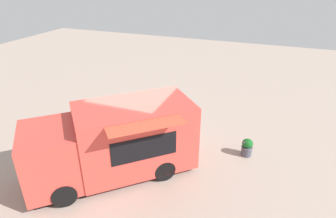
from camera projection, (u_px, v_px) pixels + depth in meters
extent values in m
plane|color=#A99587|center=(137.00, 151.00, 11.19)|extent=(40.00, 40.00, 0.00)
cube|color=#DF443A|center=(135.00, 135.00, 9.66)|extent=(4.13, 4.22, 2.26)
cube|color=#DF443A|center=(51.00, 157.00, 8.84)|extent=(2.60, 2.57, 1.91)
cube|color=#21232D|center=(20.00, 154.00, 8.43)|extent=(1.26, 1.17, 0.73)
cube|color=black|center=(145.00, 149.00, 8.71)|extent=(1.43, 1.55, 0.79)
cube|color=#DC4E35|center=(146.00, 126.00, 8.05)|extent=(1.99, 2.08, 0.03)
cube|color=black|center=(114.00, 170.00, 9.94)|extent=(4.74, 4.93, 0.20)
cylinder|color=black|center=(61.00, 159.00, 10.05)|extent=(0.66, 0.69, 0.74)
cylinder|color=black|center=(64.00, 195.00, 8.47)|extent=(0.66, 0.69, 0.74)
cylinder|color=black|center=(147.00, 141.00, 11.10)|extent=(0.66, 0.69, 0.74)
cylinder|color=black|center=(164.00, 170.00, 9.52)|extent=(0.66, 0.69, 0.74)
ellipsoid|color=navy|center=(172.00, 120.00, 13.28)|extent=(0.61, 0.55, 0.12)
cube|color=navy|center=(168.00, 122.00, 13.18)|extent=(0.38, 0.19, 0.11)
cube|color=navy|center=(172.00, 123.00, 13.08)|extent=(0.38, 0.19, 0.11)
cube|color=#3E7556|center=(173.00, 114.00, 13.14)|extent=(0.38, 0.29, 0.50)
sphere|color=brown|center=(173.00, 108.00, 12.99)|extent=(0.21, 0.21, 0.21)
sphere|color=#403D1D|center=(173.00, 107.00, 12.98)|extent=(0.22, 0.22, 0.22)
cube|color=#3E7556|center=(169.00, 114.00, 13.06)|extent=(0.35, 0.17, 0.27)
cube|color=#3E7556|center=(173.00, 115.00, 12.96)|extent=(0.35, 0.17, 0.27)
cylinder|color=#E6AA5A|center=(169.00, 117.00, 12.92)|extent=(0.37, 0.17, 0.08)
cube|color=#599A45|center=(169.00, 117.00, 12.91)|extent=(0.31, 0.12, 0.02)
cylinder|color=#4E4E5C|center=(247.00, 151.00, 10.84)|extent=(0.40, 0.40, 0.38)
torus|color=#53505B|center=(247.00, 147.00, 10.76)|extent=(0.43, 0.43, 0.04)
ellipsoid|color=#185D21|center=(248.00, 143.00, 10.69)|extent=(0.40, 0.40, 0.34)
sphere|color=#9151A3|center=(249.00, 141.00, 10.82)|extent=(0.05, 0.05, 0.05)
sphere|color=#A858A4|center=(245.00, 143.00, 10.61)|extent=(0.08, 0.08, 0.08)
sphere|color=#9F4EAE|center=(252.00, 143.00, 10.66)|extent=(0.08, 0.08, 0.08)
cylinder|color=#9E9A94|center=(168.00, 104.00, 14.58)|extent=(0.51, 0.51, 0.37)
torus|color=#A39B8F|center=(168.00, 101.00, 14.50)|extent=(0.54, 0.54, 0.04)
ellipsoid|color=#478849|center=(168.00, 98.00, 14.41)|extent=(0.52, 0.52, 0.44)
sphere|color=yellow|center=(164.00, 96.00, 14.34)|extent=(0.08, 0.08, 0.08)
sphere|color=yellow|center=(164.00, 96.00, 14.33)|extent=(0.09, 0.09, 0.09)
sphere|color=#E4D454|center=(165.00, 96.00, 14.24)|extent=(0.07, 0.07, 0.07)
sphere|color=#DDD84A|center=(169.00, 94.00, 14.51)|extent=(0.06, 0.06, 0.06)
cylinder|color=#AB7C48|center=(123.00, 112.00, 13.80)|extent=(0.47, 0.47, 0.33)
torus|color=#AF7646|center=(123.00, 109.00, 13.74)|extent=(0.50, 0.50, 0.04)
ellipsoid|color=#3A7942|center=(122.00, 106.00, 13.64)|extent=(0.51, 0.51, 0.44)
sphere|color=#CA134C|center=(118.00, 105.00, 13.61)|extent=(0.06, 0.06, 0.06)
sphere|color=red|center=(124.00, 106.00, 13.45)|extent=(0.08, 0.08, 0.08)
sphere|color=#CF1944|center=(119.00, 103.00, 13.62)|extent=(0.07, 0.07, 0.07)
sphere|color=#E7124A|center=(118.00, 104.00, 13.62)|extent=(0.07, 0.07, 0.07)
sphere|color=red|center=(126.00, 105.00, 13.55)|extent=(0.08, 0.08, 0.08)
sphere|color=#D01953|center=(118.00, 104.00, 13.66)|extent=(0.08, 0.08, 0.08)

